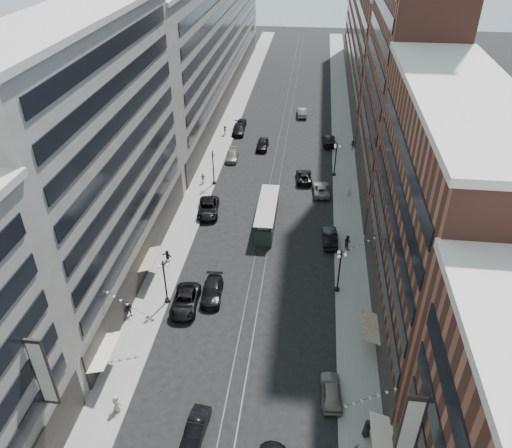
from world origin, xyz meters
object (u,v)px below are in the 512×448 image
at_px(pedestrian_2, 129,309).
at_px(car_extra_2, 239,129).
at_px(car_5, 196,429).
at_px(pedestrian_6, 203,178).
at_px(car_extra_1, 304,176).
at_px(streetcar, 267,215).
at_px(pedestrian_extra_1, 225,130).
at_px(lamppost_sw_far, 165,280).
at_px(car_9, 241,124).
at_px(car_8, 232,156).
at_px(lamppost_sw_mid, 213,166).
at_px(pedestrian_extra_2, 367,428).
at_px(car_7, 208,208).
at_px(car_14, 302,112).
at_px(pedestrian_5, 167,256).
at_px(car_13, 262,144).
at_px(pedestrian_8, 349,192).
at_px(car_4, 331,391).
at_px(car_12, 329,140).
at_px(pedestrian_9, 353,145).
at_px(car_extra_0, 212,291).
at_px(pedestrian_7, 347,242).
at_px(lamppost_se_mid, 336,158).
at_px(car_10, 330,237).
at_px(pedestrian_1, 116,403).
at_px(car_11, 321,189).
at_px(lamppost_se_far, 339,270).
at_px(car_2, 185,301).

bearing_deg(pedestrian_2, car_extra_2, 78.54).
xyz_separation_m(car_5, pedestrian_6, (-8.29, 42.40, 0.27)).
height_order(pedestrian_2, car_extra_1, pedestrian_2).
height_order(streetcar, pedestrian_extra_1, streetcar).
bearing_deg(lamppost_sw_far, car_9, 89.08).
bearing_deg(car_8, pedestrian_2, -100.24).
bearing_deg(lamppost_sw_mid, pedestrian_extra_2, -63.47).
distance_m(car_7, car_14, 40.63).
relative_size(car_7, pedestrian_5, 4.00).
bearing_deg(car_extra_1, streetcar, 66.68).
distance_m(car_8, car_13, 6.75).
relative_size(car_extra_1, car_extra_2, 0.93).
bearing_deg(pedestrian_8, car_4, 51.43).
xyz_separation_m(car_12, pedestrian_9, (4.10, -2.02, 0.21)).
bearing_deg(car_13, lamppost_sw_far, -97.86).
xyz_separation_m(car_13, car_extra_0, (-1.26, -39.57, -0.05)).
height_order(pedestrian_9, car_extra_1, pedestrian_9).
bearing_deg(lamppost_sw_mid, pedestrian_7, -36.84).
height_order(pedestrian_9, car_extra_0, pedestrian_9).
distance_m(pedestrian_9, car_extra_0, 44.15).
bearing_deg(lamppost_se_mid, car_10, -92.47).
distance_m(pedestrian_1, car_7, 32.64).
relative_size(lamppost_sw_far, car_12, 1.02).
distance_m(car_11, pedestrian_extra_2, 40.29).
distance_m(lamppost_sw_mid, pedestrian_7, 24.73).
bearing_deg(car_extra_1, car_11, 121.00).
bearing_deg(car_13, car_10, -66.72).
bearing_deg(pedestrian_8, lamppost_sw_far, 16.90).
distance_m(pedestrian_8, car_extra_2, 29.63).
bearing_deg(car_11, car_9, -60.80).
xyz_separation_m(car_13, pedestrian_8, (14.46, -15.86, 0.22)).
bearing_deg(car_12, car_4, 87.44).
bearing_deg(car_5, pedestrian_1, 174.32).
height_order(car_5, pedestrian_5, pedestrian_5).
bearing_deg(lamppost_se_mid, pedestrian_8, -73.55).
distance_m(pedestrian_6, pedestrian_extra_1, 19.03).
height_order(car_8, car_12, car_12).
height_order(pedestrian_1, car_14, pedestrian_1).
xyz_separation_m(car_7, car_9, (0.00, 31.27, -0.07)).
bearing_deg(pedestrian_2, pedestrian_1, -83.16).
height_order(streetcar, car_10, streetcar).
xyz_separation_m(lamppost_se_far, car_7, (-17.60, 14.63, -2.26)).
bearing_deg(car_10, car_2, 38.85).
bearing_deg(car_9, lamppost_sw_mid, -89.82).
bearing_deg(pedestrian_6, pedestrian_5, 64.55).
bearing_deg(pedestrian_7, car_10, 21.58).
bearing_deg(pedestrian_extra_1, car_extra_1, -132.28).
relative_size(lamppost_sw_far, lamppost_sw_mid, 1.00).
bearing_deg(lamppost_sw_far, pedestrian_7, 31.79).
bearing_deg(car_2, car_9, 88.60).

